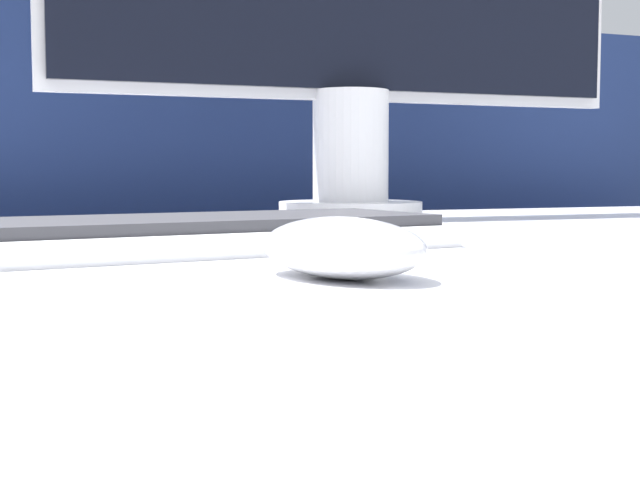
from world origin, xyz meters
The scene contains 3 objects.
partition_panel centered at (0.00, 0.64, 0.53)m, with size 5.00×0.03×1.06m.
computer_mouse_near centered at (-0.08, -0.18, 0.79)m, with size 0.10×0.12×0.03m.
keyboard centered at (-0.13, 0.00, 0.79)m, with size 0.40×0.19×0.02m.
Camera 1 is at (-0.26, -0.61, 0.83)m, focal length 50.00 mm.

